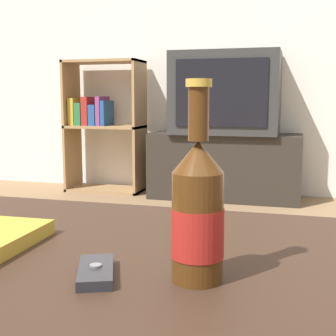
{
  "coord_description": "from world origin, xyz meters",
  "views": [
    {
      "loc": [
        0.26,
        -0.6,
        0.72
      ],
      "look_at": [
        0.02,
        0.27,
        0.59
      ],
      "focal_mm": 50.0,
      "sensor_mm": 36.0,
      "label": 1
    }
  ],
  "objects_px": {
    "television": "(226,93)",
    "bookshelf": "(100,122)",
    "cell_phone": "(96,272)",
    "tv_stand": "(225,166)",
    "beer_bottle": "(198,212)"
  },
  "relations": [
    {
      "from": "television",
      "to": "bookshelf",
      "type": "distance_m",
      "value": 1.02
    },
    {
      "from": "bookshelf",
      "to": "tv_stand",
      "type": "bearing_deg",
      "value": -2.79
    },
    {
      "from": "bookshelf",
      "to": "beer_bottle",
      "type": "bearing_deg",
      "value": -64.0
    },
    {
      "from": "bookshelf",
      "to": "cell_phone",
      "type": "height_order",
      "value": "bookshelf"
    },
    {
      "from": "cell_phone",
      "to": "tv_stand",
      "type": "bearing_deg",
      "value": 73.11
    },
    {
      "from": "tv_stand",
      "to": "cell_phone",
      "type": "distance_m",
      "value": 2.84
    },
    {
      "from": "tv_stand",
      "to": "cell_phone",
      "type": "height_order",
      "value": "cell_phone"
    },
    {
      "from": "beer_bottle",
      "to": "television",
      "type": "bearing_deg",
      "value": 97.95
    },
    {
      "from": "bookshelf",
      "to": "beer_bottle",
      "type": "xyz_separation_m",
      "value": [
        1.38,
        -2.84,
        0.04
      ]
    },
    {
      "from": "tv_stand",
      "to": "bookshelf",
      "type": "height_order",
      "value": "bookshelf"
    },
    {
      "from": "television",
      "to": "cell_phone",
      "type": "relative_size",
      "value": 6.66
    },
    {
      "from": "bookshelf",
      "to": "cell_phone",
      "type": "distance_m",
      "value": 3.13
    },
    {
      "from": "beer_bottle",
      "to": "cell_phone",
      "type": "xyz_separation_m",
      "value": [
        -0.13,
        -0.03,
        -0.08
      ]
    },
    {
      "from": "cell_phone",
      "to": "beer_bottle",
      "type": "bearing_deg",
      "value": -11.16
    },
    {
      "from": "tv_stand",
      "to": "television",
      "type": "xyz_separation_m",
      "value": [
        -0.0,
        -0.0,
        0.53
      ]
    }
  ]
}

